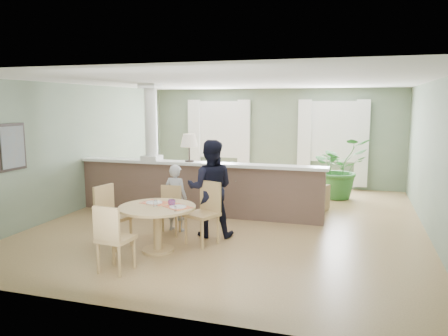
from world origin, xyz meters
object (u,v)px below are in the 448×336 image
(chair_side, at_px, (110,213))
(chair_far_boy, at_px, (170,208))
(dining_table, at_px, (158,215))
(chair_near, at_px, (112,236))
(houseplant, at_px, (339,168))
(chair_far_man, at_px, (205,210))
(sofa, at_px, (262,188))
(man_person, at_px, (210,188))
(child_person, at_px, (176,198))

(chair_side, bearing_deg, chair_far_boy, -22.27)
(dining_table, bearing_deg, chair_near, -101.46)
(houseplant, bearing_deg, chair_near, -114.90)
(chair_far_boy, distance_m, chair_far_man, 0.84)
(sofa, relative_size, chair_side, 2.80)
(sofa, height_order, chair_far_boy, chair_far_boy)
(chair_near, bearing_deg, chair_side, -52.12)
(chair_far_man, xyz_separation_m, man_person, (-0.04, 0.40, 0.28))
(houseplant, relative_size, chair_far_man, 1.45)
(sofa, bearing_deg, chair_far_boy, -94.62)
(houseplant, xyz_separation_m, dining_table, (-2.51, -4.85, -0.17))
(chair_far_boy, height_order, chair_side, chair_side)
(houseplant, bearing_deg, man_person, -117.38)
(child_person, bearing_deg, man_person, 178.00)
(houseplant, height_order, chair_near, houseplant)
(houseplant, distance_m, chair_side, 5.90)
(dining_table, distance_m, chair_far_boy, 0.95)
(dining_table, relative_size, child_person, 0.98)
(houseplant, bearing_deg, dining_table, -117.38)
(houseplant, distance_m, dining_table, 5.46)
(dining_table, bearing_deg, sofa, 75.30)
(dining_table, bearing_deg, houseplant, 62.62)
(sofa, relative_size, houseplant, 1.88)
(sofa, bearing_deg, chair_far_man, -77.76)
(chair_far_man, bearing_deg, man_person, 119.67)
(houseplant, relative_size, man_person, 0.88)
(chair_far_boy, bearing_deg, man_person, -3.96)
(chair_near, relative_size, chair_side, 0.95)
(chair_side, bearing_deg, man_person, -41.53)
(chair_side, height_order, man_person, man_person)
(sofa, relative_size, chair_far_boy, 3.27)
(man_person, bearing_deg, sofa, -112.09)
(dining_table, bearing_deg, chair_far_man, 47.17)
(chair_side, bearing_deg, chair_near, -135.39)
(chair_far_man, distance_m, chair_side, 1.53)
(chair_far_man, xyz_separation_m, child_person, (-0.74, 0.51, 0.04))
(chair_side, relative_size, child_person, 0.82)
(child_person, bearing_deg, houseplant, -118.85)
(chair_side, distance_m, man_person, 1.72)
(dining_table, xyz_separation_m, chair_far_man, (0.56, 0.61, -0.01))
(chair_far_boy, height_order, man_person, man_person)
(houseplant, xyz_separation_m, chair_far_boy, (-2.72, -3.92, -0.27))
(chair_near, height_order, chair_side, chair_side)
(sofa, bearing_deg, chair_near, -84.86)
(sofa, height_order, chair_near, chair_near)
(dining_table, height_order, chair_far_boy, chair_far_boy)
(dining_table, bearing_deg, child_person, 99.14)
(sofa, xyz_separation_m, dining_table, (-0.91, -3.47, 0.17))
(houseplant, xyz_separation_m, chair_side, (-3.35, -4.86, -0.19))
(sofa, relative_size, child_person, 2.29)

